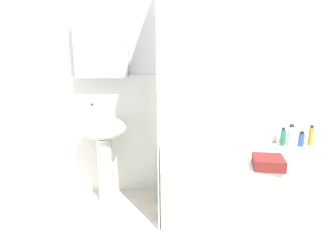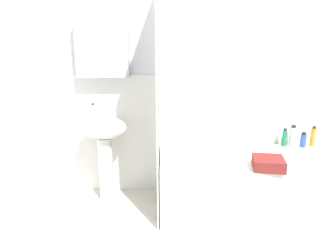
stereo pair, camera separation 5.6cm
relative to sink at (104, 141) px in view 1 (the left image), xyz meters
name	(u,v)px [view 1 (the left image)]	position (x,y,z in m)	size (l,w,h in m)	color
wall_back_tiled	(204,81)	(0.96, 0.23, 0.53)	(3.60, 0.18, 2.40)	silver
wall_left_tiled	(1,102)	(-0.55, -0.69, 0.50)	(0.07, 1.81, 2.40)	silver
sink	(104,141)	(0.00, 0.00, 0.00)	(0.44, 0.34, 0.83)	silver
faucet	(103,109)	(0.00, 0.08, 0.28)	(0.03, 0.12, 0.12)	silver
soap_dispenser	(92,111)	(-0.09, 0.03, 0.28)	(0.06, 0.06, 0.13)	white
bathtub	(247,182)	(1.33, -0.17, -0.36)	(1.60, 0.73, 0.51)	silver
shower_curtain	(158,103)	(0.51, -0.17, 0.39)	(0.01, 0.73, 2.00)	white
body_wash_bottle	(311,136)	(2.03, 0.12, -0.01)	(0.05, 0.05, 0.20)	orange
conditioner_bottle	(301,139)	(1.92, 0.09, -0.03)	(0.05, 0.05, 0.15)	#3155A6
shampoo_bottle	(291,135)	(1.83, 0.12, 0.00)	(0.06, 0.06, 0.21)	white
lotion_bottle	(283,137)	(1.75, 0.12, -0.02)	(0.04, 0.04, 0.18)	#1D7B4F
towel_folded	(268,162)	(1.41, -0.43, -0.06)	(0.24, 0.24, 0.09)	maroon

